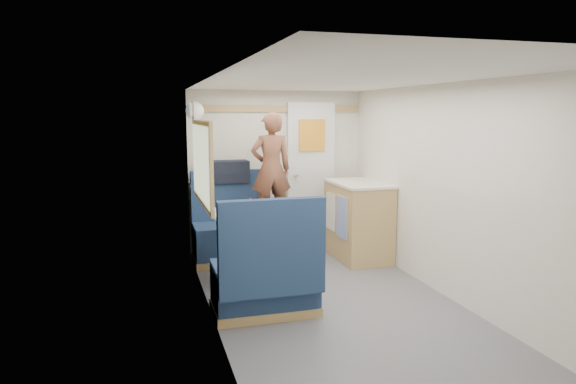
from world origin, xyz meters
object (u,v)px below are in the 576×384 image
object	(u,v)px
galley_counter	(358,220)
tumbler_left	(232,218)
dinette_table	(246,229)
pepper_grinder	(255,209)
tray	(267,214)
salt_grinder	(253,210)
bench_far	(232,236)
duffel_bag	(226,172)
bread_loaf	(263,206)
bench_near	(266,281)
cheese_block	(262,218)
wine_glass	(250,203)
tumbler_right	(254,208)
dome_light	(195,111)
beer_glass	(268,208)
orange_fruit	(268,208)
person	(271,169)

from	to	relation	value
galley_counter	tumbler_left	size ratio (longest dim) A/B	9.12
dinette_table	pepper_grinder	distance (m)	0.23
tray	pepper_grinder	world-z (taller)	pepper_grinder
salt_grinder	bench_far	bearing A→B (deg)	94.65
duffel_bag	bread_loaf	bearing A→B (deg)	-76.25
dinette_table	bench_near	distance (m)	0.90
duffel_bag	bench_near	bearing A→B (deg)	-90.19
dinette_table	cheese_block	size ratio (longest dim) A/B	9.99
dinette_table	cheese_block	world-z (taller)	cheese_block
cheese_block	wine_glass	size ratio (longest dim) A/B	0.55
dinette_table	tumbler_left	world-z (taller)	tumbler_left
cheese_block	tumbler_right	world-z (taller)	tumbler_right
galley_counter	salt_grinder	xyz separation A→B (m)	(-1.40, -0.56, 0.30)
salt_grinder	tumbler_right	bearing A→B (deg)	56.53
bench_near	duffel_bag	xyz separation A→B (m)	(-0.02, 1.98, 0.73)
duffel_bag	bread_loaf	size ratio (longest dim) A/B	2.39
duffel_bag	bread_loaf	xyz separation A→B (m)	(0.24, -0.94, -0.26)
tumbler_right	pepper_grinder	distance (m)	0.02
bench_near	dome_light	bearing A→B (deg)	102.82
salt_grinder	tumbler_left	bearing A→B (deg)	-126.52
duffel_bag	pepper_grinder	world-z (taller)	duffel_bag
bench_near	tumbler_left	world-z (taller)	bench_near
bench_far	salt_grinder	size ratio (longest dim) A/B	12.44
dome_light	beer_glass	size ratio (longest dim) A/B	1.80
cheese_block	bench_near	bearing A→B (deg)	-99.03
cheese_block	orange_fruit	bearing A→B (deg)	66.48
tray	wine_glass	size ratio (longest dim) A/B	1.97
dinette_table	orange_fruit	xyz separation A→B (m)	(0.22, -0.04, 0.21)
bench_near	salt_grinder	distance (m)	0.97
bench_near	pepper_grinder	world-z (taller)	bench_near
tumbler_left	salt_grinder	size ratio (longest dim) A/B	1.20
dinette_table	person	xyz separation A→B (m)	(0.44, 0.71, 0.53)
tumbler_right	salt_grinder	bearing A→B (deg)	-123.47
person	salt_grinder	xyz separation A→B (m)	(-0.37, -0.72, -0.33)
salt_grinder	duffel_bag	bearing A→B (deg)	94.45
galley_counter	pepper_grinder	xyz separation A→B (m)	(-1.37, -0.52, 0.30)
person	duffel_bag	world-z (taller)	person
cheese_block	tumbler_right	xyz separation A→B (m)	(0.01, 0.39, 0.02)
dome_light	salt_grinder	bearing A→B (deg)	-61.79
tumbler_left	bread_loaf	world-z (taller)	tumbler_left
bench_near	dome_light	distance (m)	2.28
bread_loaf	wine_glass	bearing A→B (deg)	-130.92
dome_light	galley_counter	distance (m)	2.28
orange_fruit	bread_loaf	xyz separation A→B (m)	(0.00, 0.22, -0.01)
tumbler_right	pepper_grinder	size ratio (longest dim) A/B	1.18
dinette_table	tray	world-z (taller)	tray
pepper_grinder	bread_loaf	world-z (taller)	bread_loaf
bench_far	bench_near	distance (m)	1.73
orange_fruit	tray	bearing A→B (deg)	-109.69
dinette_table	person	world-z (taller)	person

